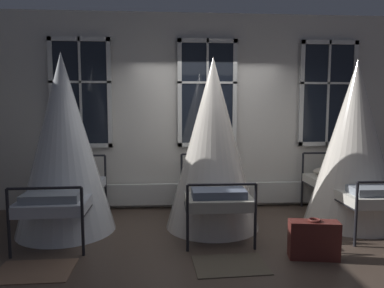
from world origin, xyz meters
The scene contains 9 objects.
ground centered at (0.00, 0.00, 0.00)m, with size 21.96×21.96×0.00m, color #4C3D33.
back_wall_with_windows centered at (0.00, 1.39, 1.66)m, with size 8.60×0.10×3.31m, color silver.
window_bank centered at (0.00, 1.27, 1.12)m, with size 5.22×0.10×2.81m.
cot_first centered at (-2.11, 0.24, 1.20)m, with size 1.35×1.83×2.49m.
cot_second centered at (-0.03, 0.29, 1.18)m, with size 1.35×1.82×2.45m.
cot_third centered at (2.07, 0.29, 1.18)m, with size 1.35×1.82×2.43m.
rug_first centered at (-2.11, -1.03, 0.01)m, with size 0.80×0.56×0.01m, color brown.
rug_second centered at (0.00, -1.03, 0.01)m, with size 0.80×0.56×0.01m, color brown.
suitcase_dark centered at (0.99, -0.91, 0.22)m, with size 0.58×0.29×0.47m.
Camera 1 is at (-0.68, -4.72, 1.74)m, focal length 33.04 mm.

